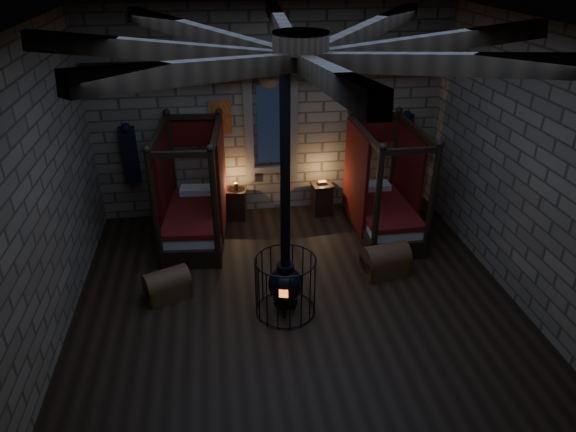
{
  "coord_description": "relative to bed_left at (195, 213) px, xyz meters",
  "views": [
    {
      "loc": [
        -1.1,
        -6.44,
        5.11
      ],
      "look_at": [
        -0.07,
        0.6,
        1.33
      ],
      "focal_mm": 32.0,
      "sensor_mm": 36.0,
      "label": 1
    }
  ],
  "objects": [
    {
      "name": "room",
      "position": [
        1.6,
        -2.35,
        3.2
      ],
      "size": [
        7.02,
        7.02,
        4.29
      ],
      "color": "black",
      "rests_on": "ground"
    },
    {
      "name": "bed_left",
      "position": [
        0.0,
        0.0,
        0.0
      ],
      "size": [
        1.3,
        2.21,
        2.21
      ],
      "rotation": [
        0.0,
        0.0,
        -0.09
      ],
      "color": "black",
      "rests_on": "ground"
    },
    {
      "name": "bed_right",
      "position": [
        3.64,
        -0.29,
        -0.01
      ],
      "size": [
        1.11,
        2.08,
        2.16
      ],
      "rotation": [
        0.0,
        0.0,
        0.01
      ],
      "color": "black",
      "rests_on": "ground"
    },
    {
      "name": "trunk_left",
      "position": [
        -0.45,
        -1.87,
        -0.32
      ],
      "size": [
        0.81,
        0.67,
        0.51
      ],
      "rotation": [
        0.0,
        0.0,
        0.39
      ],
      "color": "brown",
      "rests_on": "ground"
    },
    {
      "name": "trunk_right",
      "position": [
        3.26,
        -1.72,
        -0.29
      ],
      "size": [
        0.85,
        0.62,
        0.57
      ],
      "rotation": [
        0.0,
        0.0,
        0.18
      ],
      "color": "brown",
      "rests_on": "ground"
    },
    {
      "name": "nightstand_left",
      "position": [
        0.83,
        0.7,
        -0.21
      ],
      "size": [
        0.47,
        0.46,
        0.81
      ],
      "rotation": [
        0.0,
        0.0,
        -0.17
      ],
      "color": "black",
      "rests_on": "ground"
    },
    {
      "name": "nightstand_right",
      "position": [
        2.62,
        0.65,
        -0.2
      ],
      "size": [
        0.46,
        0.44,
        0.74
      ],
      "rotation": [
        0.0,
        0.0,
        0.09
      ],
      "color": "black",
      "rests_on": "ground"
    },
    {
      "name": "stove",
      "position": [
        1.4,
        -2.52,
        0.05
      ],
      "size": [
        0.94,
        0.94,
        4.05
      ],
      "rotation": [
        0.0,
        0.0,
        -0.25
      ],
      "color": "black",
      "rests_on": "ground"
    }
  ]
}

